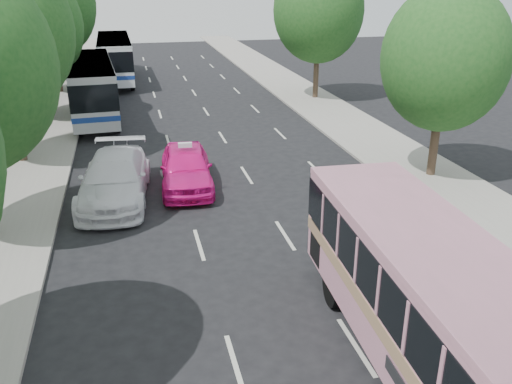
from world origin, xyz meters
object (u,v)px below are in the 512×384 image
object	(u,v)px
pink_taxi	(186,167)
tour_coach_front	(92,84)
pink_bus	(434,298)
tour_coach_rear	(115,55)
white_pickup	(115,178)

from	to	relation	value
pink_taxi	tour_coach_front	bearing A→B (deg)	111.82
pink_taxi	tour_coach_front	world-z (taller)	tour_coach_front
pink_bus	tour_coach_front	size ratio (longest dim) A/B	0.89
tour_coach_rear	pink_bus	bearing A→B (deg)	-81.06
pink_bus	tour_coach_rear	size ratio (longest dim) A/B	0.87
pink_bus	tour_coach_front	xyz separation A→B (m)	(-7.82, 25.37, 0.05)
pink_bus	pink_taxi	bearing A→B (deg)	109.44
pink_bus	white_pickup	size ratio (longest dim) A/B	1.67
white_pickup	tour_coach_front	bearing A→B (deg)	101.25
pink_bus	tour_coach_rear	world-z (taller)	tour_coach_rear
tour_coach_front	tour_coach_rear	distance (m)	11.87
pink_taxi	pink_bus	bearing A→B (deg)	-69.05
pink_bus	white_pickup	world-z (taller)	pink_bus
pink_bus	white_pickup	distance (m)	13.48
pink_taxi	tour_coach_front	size ratio (longest dim) A/B	0.44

